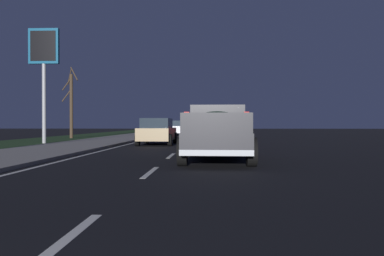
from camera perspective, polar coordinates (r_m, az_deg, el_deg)
name	(u,v)px	position (r m, az deg, el deg)	size (l,w,h in m)	color
ground	(188,142)	(27.40, -0.51, -1.96)	(144.00, 144.00, 0.00)	black
sidewalk_shoulder	(105,141)	(28.30, -12.12, -1.77)	(108.00, 4.00, 0.12)	gray
grass_verge	(34,141)	(29.97, -21.41, -1.77)	(108.00, 6.00, 0.01)	#1E3819
lane_markings	(156,140)	(29.90, -5.07, -1.74)	(109.18, 3.54, 0.01)	silver
pickup_truck	(217,131)	(13.54, 3.61, -0.45)	(5.47, 2.38, 1.87)	#232328
sedan_red	(212,129)	(33.55, 2.82, -0.15)	(4.42, 2.05, 1.54)	maroon
sedan_white	(178,128)	(42.35, -2.01, 0.01)	(4.40, 2.03, 1.54)	silver
sedan_black	(215,133)	(20.10, 3.23, -0.66)	(4.43, 2.08, 1.54)	black
sedan_tan	(157,131)	(23.74, -4.92, -0.46)	(4.41, 2.04, 1.54)	#9E845B
gas_price_sign	(44,57)	(27.20, -20.17, 9.40)	(0.27, 1.90, 7.17)	#99999E
bare_tree_far	(71,103)	(35.73, -16.68, 3.35)	(1.63, 1.50, 6.05)	#423323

